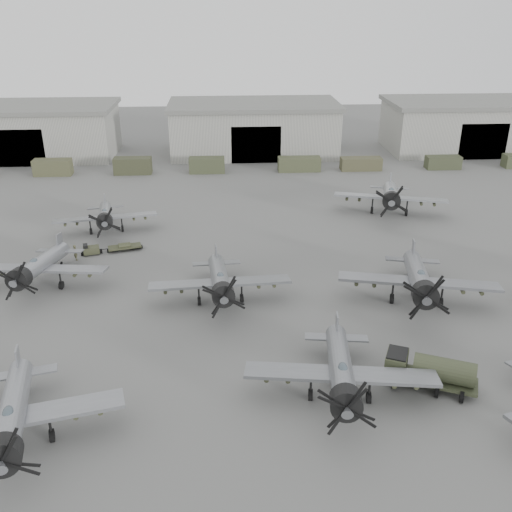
{
  "coord_description": "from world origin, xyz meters",
  "views": [
    {
      "loc": [
        -5.52,
        -36.79,
        24.98
      ],
      "look_at": [
        -2.57,
        12.52,
        2.5
      ],
      "focal_mm": 40.0,
      "sensor_mm": 36.0,
      "label": 1
    }
  ],
  "objects": [
    {
      "name": "hangar_left",
      "position": [
        -38.0,
        61.96,
        4.37
      ],
      "size": [
        29.0,
        14.8,
        8.7
      ],
      "color": "#B4B4A9",
      "rests_on": "ground"
    },
    {
      "name": "fuel_tanker",
      "position": [
        8.54,
        -4.8,
        1.39
      ],
      "size": [
        6.58,
        4.41,
        2.42
      ],
      "rotation": [
        0.0,
        0.0,
        -0.41
      ],
      "color": "#393F29",
      "rests_on": "ground"
    },
    {
      "name": "support_truck_2",
      "position": [
        -19.4,
        50.0,
        1.26
      ],
      "size": [
        5.73,
        2.2,
        2.52
      ],
      "primitive_type": "cube",
      "color": "#383A26",
      "rests_on": "ground"
    },
    {
      "name": "ground",
      "position": [
        0.0,
        0.0,
        0.0
      ],
      "size": [
        220.0,
        220.0,
        0.0
      ],
      "primitive_type": "plane",
      "color": "slate",
      "rests_on": "ground"
    },
    {
      "name": "aircraft_far_1",
      "position": [
        15.21,
        29.54,
        2.55
      ],
      "size": [
        14.07,
        12.67,
        5.61
      ],
      "rotation": [
        0.0,
        0.0,
        -0.26
      ],
      "color": "#989BA0",
      "rests_on": "ground"
    },
    {
      "name": "support_truck_3",
      "position": [
        -7.98,
        50.0,
        1.18
      ],
      "size": [
        5.51,
        2.2,
        2.37
      ],
      "primitive_type": "cube",
      "color": "#3D432B",
      "rests_on": "ground"
    },
    {
      "name": "aircraft_near_1",
      "position": [
        1.97,
        -6.15,
        2.36
      ],
      "size": [
        13.08,
        11.77,
        5.19
      ],
      "rotation": [
        0.0,
        0.0,
        -0.14
      ],
      "color": "gray",
      "rests_on": "ground"
    },
    {
      "name": "ground_crew",
      "position": [
        -20.98,
        18.13,
        0.85
      ],
      "size": [
        0.58,
        0.72,
        1.69
      ],
      "primitive_type": "imported",
      "rotation": [
        0.0,
        0.0,
        1.9
      ],
      "color": "#4A4A30",
      "rests_on": "ground"
    },
    {
      "name": "support_truck_1",
      "position": [
        -31.56,
        50.0,
        1.22
      ],
      "size": [
        5.68,
        2.2,
        2.44
      ],
      "primitive_type": "cube",
      "color": "#494A30",
      "rests_on": "ground"
    },
    {
      "name": "aircraft_near_0",
      "position": [
        -18.35,
        -9.33,
        2.39
      ],
      "size": [
        13.23,
        11.91,
        5.26
      ],
      "rotation": [
        0.0,
        0.0,
        0.24
      ],
      "color": "gray",
      "rests_on": "ground"
    },
    {
      "name": "support_truck_5",
      "position": [
        16.3,
        50.0,
        0.99
      ],
      "size": [
        6.43,
        2.2,
        1.98
      ],
      "primitive_type": "cube",
      "color": "#48462F",
      "rests_on": "ground"
    },
    {
      "name": "aircraft_mid_1",
      "position": [
        -6.0,
        7.88,
        2.29
      ],
      "size": [
        12.64,
        11.37,
        5.05
      ],
      "rotation": [
        0.0,
        0.0,
        0.07
      ],
      "color": "gray",
      "rests_on": "ground"
    },
    {
      "name": "support_truck_4",
      "position": [
        6.47,
        50.0,
        1.1
      ],
      "size": [
        6.62,
        2.2,
        2.21
      ],
      "primitive_type": "cube",
      "color": "#43482F",
      "rests_on": "ground"
    },
    {
      "name": "aircraft_mid_2",
      "position": [
        11.33,
        6.59,
        2.55
      ],
      "size": [
        14.11,
        12.7,
        5.61
      ],
      "rotation": [
        0.0,
        0.0,
        -0.22
      ],
      "color": "gray",
      "rests_on": "ground"
    },
    {
      "name": "aircraft_far_0",
      "position": [
        -19.14,
        25.49,
        2.14
      ],
      "size": [
        11.88,
        10.69,
        4.72
      ],
      "rotation": [
        0.0,
        0.0,
        0.18
      ],
      "color": "gray",
      "rests_on": "ground"
    },
    {
      "name": "aircraft_mid_0",
      "position": [
        -22.84,
        11.77,
        2.3
      ],
      "size": [
        12.7,
        11.43,
        5.05
      ],
      "rotation": [
        0.0,
        0.0,
        -0.11
      ],
      "color": "gray",
      "rests_on": "ground"
    },
    {
      "name": "hangar_right",
      "position": [
        38.0,
        61.96,
        4.37
      ],
      "size": [
        29.0,
        14.8,
        8.7
      ],
      "color": "#B4B4A9",
      "rests_on": "ground"
    },
    {
      "name": "support_truck_6",
      "position": [
        29.54,
        50.0,
        1.0
      ],
      "size": [
        5.44,
        2.2,
        2.01
      ],
      "primitive_type": "cube",
      "color": "#393F29",
      "rests_on": "ground"
    },
    {
      "name": "hangar_center",
      "position": [
        0.0,
        61.96,
        4.37
      ],
      "size": [
        29.0,
        14.8,
        8.7
      ],
      "color": "#B4B4A9",
      "rests_on": "ground"
    },
    {
      "name": "tug_trailer",
      "position": [
        -18.42,
        19.83,
        0.46
      ],
      "size": [
        6.16,
        2.65,
        1.22
      ],
      "rotation": [
        0.0,
        0.0,
        0.26
      ],
      "color": "#3D402A",
      "rests_on": "ground"
    }
  ]
}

